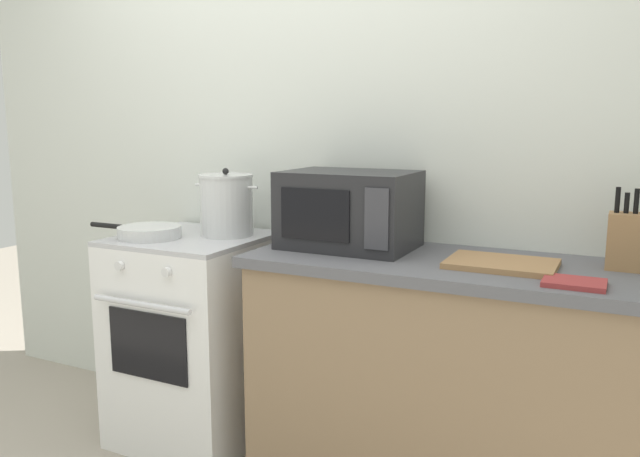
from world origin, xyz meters
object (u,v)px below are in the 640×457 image
(knife_block, at_px, (628,240))
(oven_mitt, at_px, (574,283))
(stove, at_px, (195,337))
(cutting_board, at_px, (502,264))
(frying_pan, at_px, (149,232))
(stock_pot, at_px, (226,205))
(microwave, at_px, (349,210))

(knife_block, height_order, oven_mitt, knife_block)
(stove, xyz_separation_m, cutting_board, (1.32, 0.00, 0.47))
(cutting_board, xyz_separation_m, oven_mitt, (0.24, -0.16, -0.00))
(frying_pan, distance_m, oven_mitt, 1.70)
(oven_mitt, bearing_deg, stock_pot, 170.10)
(stove, bearing_deg, microwave, 6.34)
(cutting_board, bearing_deg, microwave, 172.64)
(stock_pot, height_order, cutting_board, stock_pot)
(stove, bearing_deg, frying_pan, -141.51)
(stove, relative_size, knife_block, 3.33)
(microwave, distance_m, knife_block, 0.99)
(knife_block, xyz_separation_m, oven_mitt, (-0.14, -0.30, -0.09))
(stock_pot, distance_m, microwave, 0.59)
(microwave, bearing_deg, knife_block, 3.59)
(stove, distance_m, frying_pan, 0.52)
(stock_pot, bearing_deg, microwave, -1.23)
(stove, relative_size, oven_mitt, 5.11)
(stove, relative_size, stock_pot, 2.88)
(cutting_board, xyz_separation_m, knife_block, (0.38, 0.14, 0.09))
(stove, height_order, microwave, microwave)
(stock_pot, height_order, microwave, microwave)
(stove, bearing_deg, oven_mitt, -5.81)
(frying_pan, xyz_separation_m, oven_mitt, (1.70, -0.05, -0.02))
(knife_block, relative_size, oven_mitt, 1.54)
(oven_mitt, bearing_deg, frying_pan, 178.39)
(frying_pan, height_order, knife_block, knife_block)
(microwave, xyz_separation_m, oven_mitt, (0.85, -0.24, -0.14))
(cutting_board, distance_m, oven_mitt, 0.29)
(stove, relative_size, microwave, 1.84)
(frying_pan, xyz_separation_m, cutting_board, (1.46, 0.11, -0.02))
(stove, distance_m, microwave, 0.94)
(frying_pan, distance_m, knife_block, 1.86)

